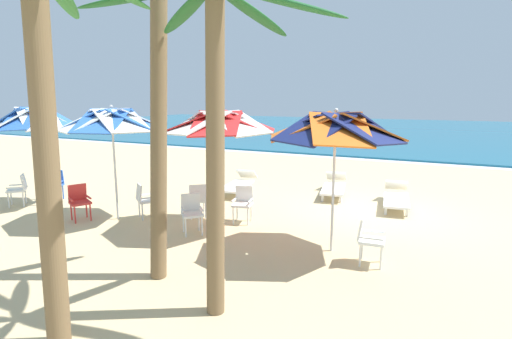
{
  "coord_description": "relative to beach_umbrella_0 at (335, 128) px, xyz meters",
  "views": [
    {
      "loc": [
        1.71,
        -10.12,
        2.94
      ],
      "look_at": [
        -3.03,
        -0.52,
        1.0
      ],
      "focal_mm": 27.97,
      "sensor_mm": 36.0,
      "label": 1
    }
  ],
  "objects": [
    {
      "name": "beach_umbrella_2",
      "position": [
        -5.26,
        -0.31,
        0.01
      ],
      "size": [
        2.47,
        2.47,
        2.77
      ],
      "color": "silver",
      "rests_on": "ground"
    },
    {
      "name": "plastic_chair_4",
      "position": [
        -4.71,
        0.05,
        -1.9
      ],
      "size": [
        0.62,
        0.63,
        0.87
      ],
      "color": "white",
      "rests_on": "ground"
    },
    {
      "name": "surf_foam",
      "position": [
        0.23,
        11.98,
        -2.39
      ],
      "size": [
        80.0,
        0.7,
        0.01
      ],
      "primitive_type": "cube",
      "color": "white",
      "rests_on": "ground"
    },
    {
      "name": "beach_umbrella_1",
      "position": [
        -2.65,
        0.29,
        -0.0
      ],
      "size": [
        2.55,
        2.55,
        2.73
      ],
      "color": "silver",
      "rests_on": "ground"
    },
    {
      "name": "beach_umbrella_0",
      "position": [
        0.0,
        0.0,
        0.0
      ],
      "size": [
        2.58,
        2.58,
        2.75
      ],
      "color": "silver",
      "rests_on": "ground"
    },
    {
      "name": "plastic_chair_7",
      "position": [
        -8.26,
        0.26,
        -1.9
      ],
      "size": [
        0.6,
        0.62,
        0.87
      ],
      "color": "blue",
      "rests_on": "ground"
    },
    {
      "name": "sun_lounger_1",
      "position": [
        -1.16,
        4.41,
        -2.11
      ],
      "size": [
        1.02,
        2.22,
        0.62
      ],
      "color": "white",
      "rests_on": "ground"
    },
    {
      "name": "palm_tree_1",
      "position": [
        -2.15,
        -4.3,
        0.55
      ],
      "size": [
        2.98,
        2.98,
        4.53
      ],
      "color": "brown",
      "rests_on": "ground"
    },
    {
      "name": "beach_umbrella_3",
      "position": [
        -8.09,
        -0.28,
        -0.02
      ],
      "size": [
        2.21,
        2.21,
        2.78
      ],
      "color": "silver",
      "rests_on": "ground"
    },
    {
      "name": "plastic_chair_0",
      "position": [
        0.74,
        -0.32,
        -1.9
      ],
      "size": [
        0.51,
        0.48,
        0.87
      ],
      "color": "white",
      "rests_on": "ground"
    },
    {
      "name": "sea",
      "position": [
        0.23,
        30.28,
        -2.34
      ],
      "size": [
        80.0,
        36.0,
        0.1
      ],
      "primitive_type": "cube",
      "color": "#19607F",
      "rests_on": "ground"
    },
    {
      "name": "sun_lounger_0",
      "position": [
        0.71,
        3.84,
        -2.11
      ],
      "size": [
        0.91,
        2.21,
        0.62
      ],
      "color": "white",
      "rests_on": "ground"
    },
    {
      "name": "plastic_chair_3",
      "position": [
        -3.55,
        0.64,
        -1.9
      ],
      "size": [
        0.63,
        0.63,
        0.87
      ],
      "color": "white",
      "rests_on": "ground"
    },
    {
      "name": "plastic_chair_2",
      "position": [
        -2.41,
        0.87,
        -1.9
      ],
      "size": [
        0.53,
        0.56,
        0.87
      ],
      "color": "white",
      "rests_on": "ground"
    },
    {
      "name": "plastic_chair_6",
      "position": [
        -8.59,
        -0.58,
        -1.9
      ],
      "size": [
        0.63,
        0.63,
        0.87
      ],
      "color": "white",
      "rests_on": "ground"
    },
    {
      "name": "plastic_chair_1",
      "position": [
        -3.04,
        -0.34,
        -1.9
      ],
      "size": [
        0.63,
        0.63,
        0.87
      ],
      "color": "white",
      "rests_on": "ground"
    },
    {
      "name": "sun_lounger_2",
      "position": [
        -3.95,
        3.45,
        -2.11
      ],
      "size": [
        0.95,
        2.22,
        0.62
      ],
      "color": "white",
      "rests_on": "ground"
    },
    {
      "name": "palm_tree_2",
      "position": [
        -2.24,
        -2.22,
        0.93
      ],
      "size": [
        2.84,
        3.05,
        5.27
      ],
      "color": "brown",
      "rests_on": "ground"
    },
    {
      "name": "plastic_chair_5",
      "position": [
        -6.04,
        -0.75,
        -1.9
      ],
      "size": [
        0.61,
        0.59,
        0.87
      ],
      "color": "red",
      "rests_on": "ground"
    },
    {
      "name": "palm_tree_3",
      "position": [
        -0.84,
        -2.81,
        0.48
      ],
      "size": [
        3.23,
        3.0,
        4.34
      ],
      "color": "brown",
      "rests_on": "ground"
    },
    {
      "name": "ground_plane",
      "position": [
        0.23,
        2.87,
        -2.39
      ],
      "size": [
        80.0,
        80.0,
        0.0
      ],
      "primitive_type": "plane",
      "color": "#D3B784"
    }
  ]
}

